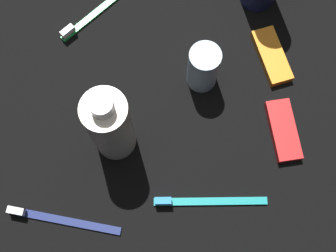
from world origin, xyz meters
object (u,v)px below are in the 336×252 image
(bodywash_bottle, at_px, (110,126))
(toothbrush_green, at_px, (95,12))
(deodorant_stick, at_px, (203,68))
(toothbrush_navy, at_px, (57,219))
(snack_bar_red, at_px, (283,133))
(toothbrush_teal, at_px, (203,201))
(snack_bar_orange, at_px, (271,56))

(bodywash_bottle, distance_m, toothbrush_green, 0.25)
(deodorant_stick, xyz_separation_m, toothbrush_green, (0.13, 0.19, -0.04))
(deodorant_stick, relative_size, toothbrush_navy, 0.52)
(toothbrush_green, height_order, toothbrush_navy, same)
(toothbrush_green, height_order, snack_bar_red, toothbrush_green)
(toothbrush_green, bearing_deg, toothbrush_teal, -151.01)
(deodorant_stick, bearing_deg, snack_bar_orange, -71.81)
(toothbrush_teal, bearing_deg, snack_bar_orange, -26.04)
(deodorant_stick, bearing_deg, toothbrush_navy, 136.25)
(deodorant_stick, xyz_separation_m, toothbrush_navy, (-0.24, 0.23, -0.04))
(toothbrush_teal, bearing_deg, toothbrush_navy, 97.20)
(snack_bar_orange, relative_size, snack_bar_red, 1.00)
(bodywash_bottle, bearing_deg, toothbrush_teal, -125.24)
(toothbrush_navy, xyz_separation_m, snack_bar_orange, (0.28, -0.35, 0.00))
(toothbrush_teal, distance_m, snack_bar_red, 0.18)
(snack_bar_orange, bearing_deg, bodywash_bottle, 102.66)
(bodywash_bottle, relative_size, toothbrush_navy, 1.03)
(deodorant_stick, height_order, snack_bar_orange, deodorant_stick)
(toothbrush_green, distance_m, toothbrush_navy, 0.37)
(toothbrush_teal, bearing_deg, bodywash_bottle, 54.76)
(toothbrush_navy, xyz_separation_m, snack_bar_red, (0.14, -0.36, 0.00))
(toothbrush_green, relative_size, snack_bar_red, 1.33)
(bodywash_bottle, height_order, snack_bar_orange, bodywash_bottle)
(bodywash_bottle, distance_m, toothbrush_navy, 0.17)
(bodywash_bottle, height_order, toothbrush_navy, bodywash_bottle)
(bodywash_bottle, bearing_deg, toothbrush_green, 10.71)
(snack_bar_red, bearing_deg, toothbrush_navy, 102.34)
(toothbrush_teal, distance_m, snack_bar_orange, 0.28)
(bodywash_bottle, xyz_separation_m, toothbrush_green, (0.24, 0.04, -0.08))
(bodywash_bottle, bearing_deg, toothbrush_navy, 146.07)
(deodorant_stick, xyz_separation_m, toothbrush_teal, (-0.21, 0.00, -0.04))
(bodywash_bottle, bearing_deg, deodorant_stick, -52.23)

